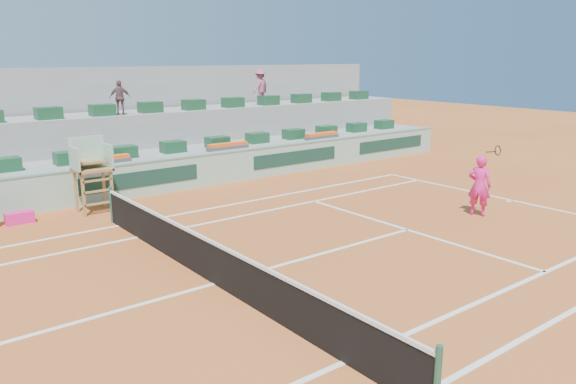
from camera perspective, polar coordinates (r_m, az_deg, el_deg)
name	(u,v)px	position (r m, az deg, el deg)	size (l,w,h in m)	color
ground	(214,284)	(12.56, -7.50, -9.25)	(90.00, 90.00, 0.00)	#A54F20
seating_tier_lower	(63,177)	(21.95, -21.93, 1.46)	(36.00, 4.00, 1.20)	gray
seating_tier_upper	(48,152)	(23.35, -23.20, 3.77)	(36.00, 2.40, 2.60)	gray
stadium_back_wall	(34,124)	(24.77, -24.37, 6.28)	(36.00, 0.40, 4.40)	gray
player_bag	(19,218)	(18.53, -25.62, -2.37)	(0.79, 0.35, 0.35)	#EF1F85
spectator_mid	(120,98)	(23.17, -16.69, 9.16)	(0.79, 0.33, 1.35)	brown
spectator_right	(260,87)	(26.97, -2.84, 10.62)	(1.09, 0.62, 1.68)	#9F4F65
court_lines	(214,284)	(12.56, -7.51, -9.22)	(23.89, 11.09, 0.01)	white
tennis_net	(213,261)	(12.37, -7.58, -7.00)	(0.10, 11.97, 1.10)	black
advertising_hoarding	(83,186)	(19.88, -20.08, 0.53)	(36.00, 0.34, 1.26)	#92B7A5
umpire_chair	(91,164)	(18.76, -19.41, 2.68)	(1.10, 0.90, 2.40)	olive
seat_row_lower	(68,158)	(20.95, -21.43, 3.25)	(32.90, 0.60, 0.44)	#174527
seat_row_upper	(48,113)	(22.59, -23.16, 7.38)	(32.90, 0.60, 0.44)	#174527
flower_planters	(28,169)	(19.83, -24.87, 2.13)	(26.80, 0.36, 0.28)	#4A4A4A
tennis_player	(479,185)	(18.37, 18.88, 0.64)	(0.69, 0.97, 2.28)	#EF1F85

